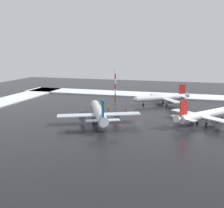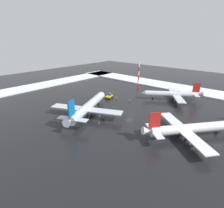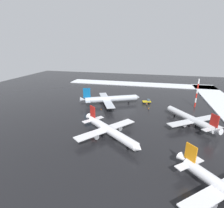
{
  "view_description": "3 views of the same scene",
  "coord_description": "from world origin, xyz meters",
  "px_view_note": "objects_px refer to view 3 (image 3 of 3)",
  "views": [
    {
      "loc": [
        -18.83,
        98.28,
        24.46
      ],
      "look_at": [
        10.18,
        0.67,
        4.43
      ],
      "focal_mm": 45.0,
      "sensor_mm": 36.0,
      "label": 1
    },
    {
      "loc": [
        -35.92,
        50.98,
        27.8
      ],
      "look_at": [
        8.86,
        0.45,
        2.18
      ],
      "focal_mm": 28.0,
      "sensor_mm": 36.0,
      "label": 2
    },
    {
      "loc": [
        -75.9,
        -11.6,
        31.47
      ],
      "look_at": [
        7.48,
        8.5,
        2.04
      ],
      "focal_mm": 28.0,
      "sensor_mm": 36.0,
      "label": 3
    }
  ],
  "objects_px": {
    "airplane_parked_starboard": "(110,99)",
    "ground_crew_near_tug": "(106,104)",
    "traffic_cone_near_nose": "(101,109)",
    "airplane_foreground_jet": "(190,118)",
    "traffic_cone_mid_line": "(103,97)",
    "ground_crew_beside_wing": "(147,104)",
    "antenna_mast": "(197,93)",
    "airplane_distant_tail": "(109,130)",
    "pushback_tug": "(147,101)",
    "ground_crew_by_nose_gear": "(149,109)"
  },
  "relations": [
    {
      "from": "airplane_parked_starboard",
      "to": "ground_crew_near_tug",
      "type": "xyz_separation_m",
      "value": [
        -1.48,
        1.86,
        -2.31
      ]
    },
    {
      "from": "airplane_parked_starboard",
      "to": "traffic_cone_near_nose",
      "type": "bearing_deg",
      "value": -131.64
    },
    {
      "from": "airplane_parked_starboard",
      "to": "airplane_foreground_jet",
      "type": "distance_m",
      "value": 41.58
    },
    {
      "from": "ground_crew_near_tug",
      "to": "traffic_cone_mid_line",
      "type": "bearing_deg",
      "value": -139.48
    },
    {
      "from": "ground_crew_beside_wing",
      "to": "antenna_mast",
      "type": "height_order",
      "value": "antenna_mast"
    },
    {
      "from": "airplane_foreground_jet",
      "to": "traffic_cone_mid_line",
      "type": "relative_size",
      "value": 44.77
    },
    {
      "from": "airplane_distant_tail",
      "to": "ground_crew_near_tug",
      "type": "height_order",
      "value": "airplane_distant_tail"
    },
    {
      "from": "pushback_tug",
      "to": "traffic_cone_near_nose",
      "type": "height_order",
      "value": "pushback_tug"
    },
    {
      "from": "airplane_foreground_jet",
      "to": "ground_crew_beside_wing",
      "type": "relative_size",
      "value": 14.4
    },
    {
      "from": "airplane_parked_starboard",
      "to": "ground_crew_beside_wing",
      "type": "height_order",
      "value": "airplane_parked_starboard"
    },
    {
      "from": "antenna_mast",
      "to": "pushback_tug",
      "type": "bearing_deg",
      "value": 89.58
    },
    {
      "from": "ground_crew_near_tug",
      "to": "antenna_mast",
      "type": "height_order",
      "value": "antenna_mast"
    },
    {
      "from": "airplane_parked_starboard",
      "to": "traffic_cone_mid_line",
      "type": "xyz_separation_m",
      "value": [
        11.41,
        7.57,
        -3.01
      ]
    },
    {
      "from": "airplane_parked_starboard",
      "to": "ground_crew_near_tug",
      "type": "bearing_deg",
      "value": -166.6
    },
    {
      "from": "airplane_parked_starboard",
      "to": "traffic_cone_near_nose",
      "type": "xyz_separation_m",
      "value": [
        -8.39,
        2.5,
        -3.01
      ]
    },
    {
      "from": "traffic_cone_mid_line",
      "to": "ground_crew_near_tug",
      "type": "bearing_deg",
      "value": -156.14
    },
    {
      "from": "airplane_distant_tail",
      "to": "airplane_foreground_jet",
      "type": "bearing_deg",
      "value": 70.15
    },
    {
      "from": "pushback_tug",
      "to": "ground_crew_beside_wing",
      "type": "xyz_separation_m",
      "value": [
        -4.32,
        -0.14,
        -0.31
      ]
    },
    {
      "from": "pushback_tug",
      "to": "ground_crew_near_tug",
      "type": "relative_size",
      "value": 2.95
    },
    {
      "from": "pushback_tug",
      "to": "traffic_cone_mid_line",
      "type": "relative_size",
      "value": 9.18
    },
    {
      "from": "ground_crew_by_nose_gear",
      "to": "ground_crew_near_tug",
      "type": "relative_size",
      "value": 1.0
    },
    {
      "from": "airplane_distant_tail",
      "to": "pushback_tug",
      "type": "xyz_separation_m",
      "value": [
        41.74,
        -11.03,
        -1.63
      ]
    },
    {
      "from": "ground_crew_by_nose_gear",
      "to": "traffic_cone_mid_line",
      "type": "distance_m",
      "value": 32.64
    },
    {
      "from": "ground_crew_beside_wing",
      "to": "ground_crew_by_nose_gear",
      "type": "xyz_separation_m",
      "value": [
        -6.93,
        -1.26,
        0.0
      ]
    },
    {
      "from": "airplane_distant_tail",
      "to": "traffic_cone_mid_line",
      "type": "relative_size",
      "value": 45.03
    },
    {
      "from": "airplane_distant_tail",
      "to": "traffic_cone_mid_line",
      "type": "bearing_deg",
      "value": 148.08
    },
    {
      "from": "airplane_parked_starboard",
      "to": "ground_crew_by_nose_gear",
      "type": "xyz_separation_m",
      "value": [
        -4.24,
        -21.07,
        -2.31
      ]
    },
    {
      "from": "ground_crew_beside_wing",
      "to": "airplane_foreground_jet",
      "type": "bearing_deg",
      "value": -69.33
    },
    {
      "from": "airplane_distant_tail",
      "to": "pushback_tug",
      "type": "distance_m",
      "value": 43.2
    },
    {
      "from": "antenna_mast",
      "to": "airplane_distant_tail",
      "type": "bearing_deg",
      "value": 139.17
    },
    {
      "from": "airplane_parked_starboard",
      "to": "ground_crew_near_tug",
      "type": "relative_size",
      "value": 18.37
    },
    {
      "from": "airplane_foreground_jet",
      "to": "traffic_cone_near_nose",
      "type": "height_order",
      "value": "airplane_foreground_jet"
    },
    {
      "from": "airplane_parked_starboard",
      "to": "ground_crew_by_nose_gear",
      "type": "bearing_deg",
      "value": -36.43
    },
    {
      "from": "airplane_foreground_jet",
      "to": "pushback_tug",
      "type": "xyz_separation_m",
      "value": [
        23.77,
        18.38,
        -1.51
      ]
    },
    {
      "from": "ground_crew_by_nose_gear",
      "to": "traffic_cone_near_nose",
      "type": "xyz_separation_m",
      "value": [
        -4.14,
        23.56,
        -0.7
      ]
    },
    {
      "from": "ground_crew_beside_wing",
      "to": "ground_crew_near_tug",
      "type": "relative_size",
      "value": 1.0
    },
    {
      "from": "ground_crew_beside_wing",
      "to": "antenna_mast",
      "type": "distance_m",
      "value": 25.91
    },
    {
      "from": "airplane_distant_tail",
      "to": "antenna_mast",
      "type": "relative_size",
      "value": 1.65
    },
    {
      "from": "ground_crew_beside_wing",
      "to": "ground_crew_near_tug",
      "type": "xyz_separation_m",
      "value": [
        -4.16,
        21.67,
        0.0
      ]
    },
    {
      "from": "airplane_foreground_jet",
      "to": "airplane_distant_tail",
      "type": "bearing_deg",
      "value": 86.29
    },
    {
      "from": "airplane_parked_starboard",
      "to": "ground_crew_beside_wing",
      "type": "xyz_separation_m",
      "value": [
        2.68,
        -19.81,
        -2.31
      ]
    },
    {
      "from": "ground_crew_near_tug",
      "to": "pushback_tug",
      "type": "bearing_deg",
      "value": 128.16
    },
    {
      "from": "airplane_distant_tail",
      "to": "ground_crew_by_nose_gear",
      "type": "distance_m",
      "value": 32.99
    },
    {
      "from": "airplane_parked_starboard",
      "to": "airplane_distant_tail",
      "type": "bearing_deg",
      "value": -101.09
    },
    {
      "from": "antenna_mast",
      "to": "traffic_cone_near_nose",
      "type": "bearing_deg",
      "value": 107.92
    },
    {
      "from": "airplane_foreground_jet",
      "to": "airplane_parked_starboard",
      "type": "bearing_deg",
      "value": 31.1
    },
    {
      "from": "airplane_distant_tail",
      "to": "ground_crew_by_nose_gear",
      "type": "bearing_deg",
      "value": 106.55
    },
    {
      "from": "airplane_foreground_jet",
      "to": "traffic_cone_near_nose",
      "type": "bearing_deg",
      "value": 43.2
    },
    {
      "from": "airplane_parked_starboard",
      "to": "airplane_foreground_jet",
      "type": "relative_size",
      "value": 1.28
    },
    {
      "from": "ground_crew_by_nose_gear",
      "to": "traffic_cone_near_nose",
      "type": "relative_size",
      "value": 3.11
    }
  ]
}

